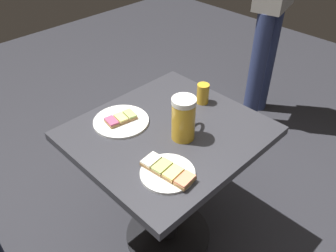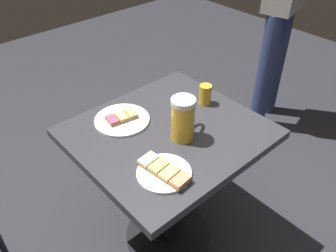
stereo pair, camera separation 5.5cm
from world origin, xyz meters
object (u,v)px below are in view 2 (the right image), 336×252
at_px(plate_far, 164,172).
at_px(beer_glass_small, 205,95).
at_px(plate_near, 122,119).
at_px(beer_mug, 183,118).

relative_size(plate_far, beer_glass_small, 2.20).
xyz_separation_m(plate_near, beer_mug, (0.12, -0.25, 0.08)).
distance_m(plate_near, beer_mug, 0.29).
relative_size(plate_near, beer_mug, 1.29).
height_order(beer_mug, beer_glass_small, beer_mug).
distance_m(beer_mug, beer_glass_small, 0.26).
distance_m(plate_far, beer_glass_small, 0.48).
relative_size(plate_near, beer_glass_small, 2.51).
xyz_separation_m(plate_near, plate_far, (-0.07, -0.35, 0.00)).
bearing_deg(plate_far, plate_near, 78.04).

